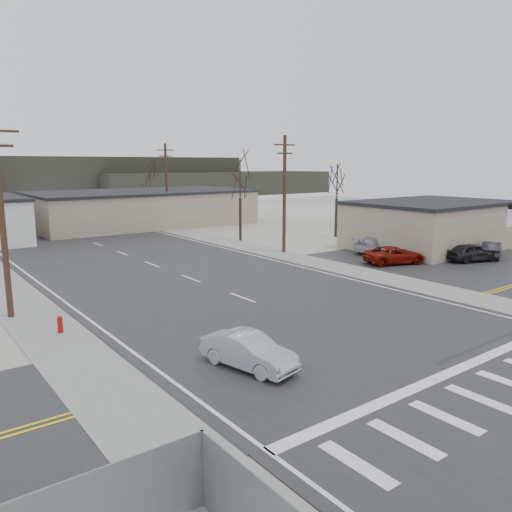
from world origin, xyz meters
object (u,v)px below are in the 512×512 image
at_px(sedan_crossing, 248,351).
at_px(car_parked_silver, 378,244).
at_px(fire_hydrant, 60,324).
at_px(car_parked_red, 394,255).
at_px(car_parked_dark_b, 492,250).
at_px(car_parked_dark_a, 472,252).
at_px(car_far_a, 81,219).

xyz_separation_m(sedan_crossing, car_parked_silver, (23.57, 13.31, 0.06)).
relative_size(sedan_crossing, car_parked_silver, 0.80).
distance_m(fire_hydrant, car_parked_red, 25.40).
height_order(car_parked_dark_b, car_parked_silver, car_parked_silver).
height_order(car_parked_dark_a, car_parked_silver, car_parked_silver).
bearing_deg(car_parked_red, fire_hydrant, 112.13).
xyz_separation_m(car_far_a, car_parked_silver, (14.44, -34.94, -0.04)).
bearing_deg(car_parked_silver, car_parked_dark_b, -143.29).
distance_m(fire_hydrant, car_parked_dark_a, 31.04).
relative_size(sedan_crossing, car_far_a, 0.77).
xyz_separation_m(fire_hydrant, car_far_a, (13.73, 39.94, 0.34)).
relative_size(fire_hydrant, car_parked_dark_b, 0.22).
relative_size(car_far_a, car_parked_dark_a, 1.22).
distance_m(sedan_crossing, car_parked_dark_a, 27.11).
bearing_deg(sedan_crossing, car_parked_red, 10.97).
distance_m(car_parked_red, car_parked_dark_b, 9.00).
distance_m(fire_hydrant, car_parked_silver, 28.61).
distance_m(car_parked_dark_a, car_parked_dark_b, 2.80).
height_order(car_far_a, car_parked_silver, car_far_a).
bearing_deg(car_far_a, car_parked_silver, 133.71).
bearing_deg(car_parked_red, car_far_a, 36.35).
relative_size(car_far_a, car_parked_red, 1.07).
bearing_deg(car_parked_dark_b, car_parked_silver, 13.24).
xyz_separation_m(fire_hydrant, car_parked_silver, (28.17, 5.00, 0.30)).
bearing_deg(car_parked_red, sedan_crossing, 134.01).
relative_size(car_far_a, car_parked_silver, 1.03).
distance_m(fire_hydrant, car_parked_dark_b, 33.84).
height_order(sedan_crossing, car_parked_red, car_parked_red).
xyz_separation_m(fire_hydrant, car_parked_dark_b, (33.77, -2.14, 0.24)).
xyz_separation_m(car_parked_red, car_parked_silver, (2.80, 3.91, 0.06)).
xyz_separation_m(sedan_crossing, car_parked_dark_a, (26.37, 6.27, 0.05)).
bearing_deg(car_parked_dark_a, fire_hydrant, 104.58).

